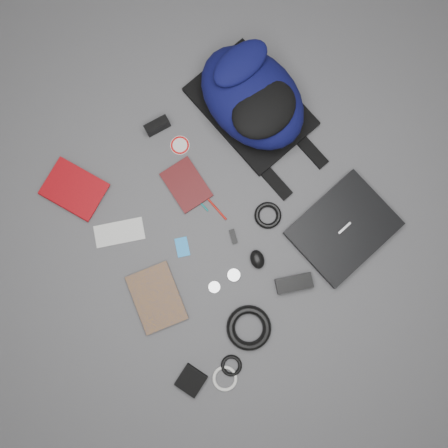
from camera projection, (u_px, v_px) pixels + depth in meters
ground at (224, 225)px, 1.77m from camera, size 4.00×4.00×0.00m
backpack at (252, 98)px, 1.71m from camera, size 0.42×0.57×0.22m
laptop at (343, 228)px, 1.75m from camera, size 0.42×0.35×0.04m
textbook_red at (63, 208)px, 1.76m from camera, size 0.26×0.29×0.03m
comic_book at (136, 306)px, 1.73m from camera, size 0.23×0.28×0.02m
envelope at (119, 232)px, 1.77m from camera, size 0.22×0.16×0.00m
dvd_case at (186, 185)px, 1.78m from camera, size 0.14×0.20×0.02m
compact_camera at (157, 126)px, 1.78m from camera, size 0.11×0.05×0.06m
sticker_disc at (180, 145)px, 1.80m from camera, size 0.11×0.11×0.00m
pen_teal at (198, 200)px, 1.78m from camera, size 0.02×0.12×0.01m
pen_red at (214, 206)px, 1.77m from camera, size 0.03×0.15×0.01m
id_badge at (182, 247)px, 1.76m from camera, size 0.08×0.09×0.00m
usb_black at (233, 237)px, 1.76m from camera, size 0.04×0.06×0.01m
mouse at (257, 259)px, 1.74m from camera, size 0.08×0.09×0.04m
headphone_left at (214, 287)px, 1.74m from camera, size 0.05×0.05×0.01m
headphone_right at (234, 275)px, 1.74m from camera, size 0.05×0.05×0.01m
cable_coil at (268, 215)px, 1.76m from camera, size 0.12×0.12×0.02m
power_brick at (294, 283)px, 1.73m from camera, size 0.16×0.11×0.04m
power_cord_coil at (249, 328)px, 1.71m from camera, size 0.21×0.21×0.03m
pouch at (191, 380)px, 1.70m from camera, size 0.12×0.12×0.02m
earbud_coil at (231, 366)px, 1.71m from camera, size 0.09×0.09×0.02m
white_cable_coil at (225, 378)px, 1.70m from camera, size 0.11×0.11×0.01m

